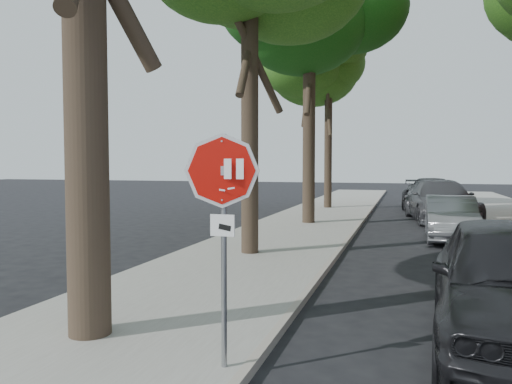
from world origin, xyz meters
TOP-DOWN VIEW (x-y plane):
  - sidewalk_left at (-2.50, 12.00)m, footprint 4.00×55.00m
  - curb_left at (-0.45, 12.00)m, footprint 0.12×55.00m
  - curb_right at (3.95, 12.00)m, footprint 0.12×55.00m
  - stop_sign at (-0.70, -0.03)m, footprint 0.76×0.34m
  - tree_mid_b at (-2.42, 14.12)m, footprint 5.88×5.46m
  - tree_far at (-2.72, 21.11)m, footprint 5.29×4.91m
  - car_b at (2.60, 11.62)m, footprint 1.51×4.20m
  - car_c at (2.60, 16.98)m, footprint 3.20×6.21m
  - car_d at (2.53, 23.21)m, footprint 3.10×6.07m

SIDE VIEW (x-z plane):
  - sidewalk_left at x=-2.50m, z-range 0.00..0.12m
  - curb_left at x=-0.45m, z-range 0.00..0.13m
  - curb_right at x=3.95m, z-range 0.00..0.13m
  - car_b at x=2.60m, z-range 0.00..1.38m
  - car_d at x=2.53m, z-range 0.00..1.64m
  - car_c at x=2.60m, z-range 0.00..1.72m
  - stop_sign at x=-0.70m, z-range 0.64..3.25m
  - tree_far at x=-2.72m, z-range 2.55..11.88m
  - tree_mid_b at x=-2.42m, z-range 2.82..13.18m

